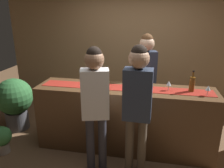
% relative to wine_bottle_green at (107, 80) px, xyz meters
% --- Properties ---
extents(ground_plane, '(10.00, 10.00, 0.00)m').
position_rel_wine_bottle_green_xyz_m(ground_plane, '(0.27, 0.02, -1.11)').
color(ground_plane, brown).
extents(back_wall, '(6.00, 0.12, 2.90)m').
position_rel_wine_bottle_green_xyz_m(back_wall, '(0.27, 1.92, 0.34)').
color(back_wall, tan).
rests_on(back_wall, ground).
extents(bar_counter, '(2.63, 0.60, 0.99)m').
position_rel_wine_bottle_green_xyz_m(bar_counter, '(0.27, 0.02, -0.61)').
color(bar_counter, '#543821').
rests_on(bar_counter, ground).
extents(counter_runner_cloth, '(2.50, 0.28, 0.01)m').
position_rel_wine_bottle_green_xyz_m(counter_runner_cloth, '(0.27, 0.02, -0.11)').
color(counter_runner_cloth, maroon).
rests_on(counter_runner_cloth, bar_counter).
extents(wine_bottle_green, '(0.07, 0.07, 0.30)m').
position_rel_wine_bottle_green_xyz_m(wine_bottle_green, '(0.00, 0.00, 0.00)').
color(wine_bottle_green, '#194723').
rests_on(wine_bottle_green, bar_counter).
extents(wine_bottle_amber, '(0.07, 0.07, 0.30)m').
position_rel_wine_bottle_green_xyz_m(wine_bottle_amber, '(1.20, 0.05, 0.00)').
color(wine_bottle_amber, brown).
rests_on(wine_bottle_amber, bar_counter).
extents(wine_glass_near_customer, '(0.07, 0.07, 0.14)m').
position_rel_wine_bottle_green_xyz_m(wine_glass_near_customer, '(1.39, -0.08, -0.01)').
color(wine_glass_near_customer, silver).
rests_on(wine_glass_near_customer, bar_counter).
extents(wine_glass_mid_counter, '(0.07, 0.07, 0.14)m').
position_rel_wine_bottle_green_xyz_m(wine_glass_mid_counter, '(0.89, 0.03, -0.01)').
color(wine_glass_mid_counter, silver).
rests_on(wine_glass_mid_counter, bar_counter).
extents(bartender, '(0.38, 0.28, 1.73)m').
position_rel_wine_bottle_green_xyz_m(bartender, '(0.53, 0.60, -0.03)').
color(bartender, '#26262B').
rests_on(bartender, ground).
extents(customer_sipping, '(0.34, 0.24, 1.72)m').
position_rel_wine_bottle_green_xyz_m(customer_sipping, '(0.50, -0.55, -0.04)').
color(customer_sipping, brown).
rests_on(customer_sipping, ground).
extents(customer_browsing, '(0.38, 0.28, 1.69)m').
position_rel_wine_bottle_green_xyz_m(customer_browsing, '(-0.02, -0.57, -0.07)').
color(customer_browsing, '#33333D').
rests_on(customer_browsing, ground).
extents(potted_plant_tall, '(0.65, 0.65, 0.95)m').
position_rel_wine_bottle_green_xyz_m(potted_plant_tall, '(-1.74, 0.23, -0.56)').
color(potted_plant_tall, '#4C4C51').
rests_on(potted_plant_tall, ground).
extents(potted_plant_small, '(0.30, 0.30, 0.43)m').
position_rel_wine_bottle_green_xyz_m(potted_plant_small, '(-1.52, -0.49, -0.86)').
color(potted_plant_small, '#9E9389').
rests_on(potted_plant_small, ground).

